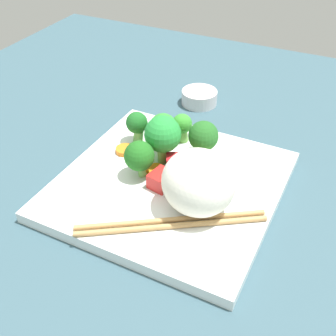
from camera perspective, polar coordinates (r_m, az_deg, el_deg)
The scene contains 20 objects.
ground_plane at distance 58.66cm, azimuth 0.21°, elevation -3.65°, with size 110.00×110.00×2.00cm, color #385662.
square_plate at distance 57.49cm, azimuth 0.22°, elevation -2.31°, with size 28.13×28.13×1.60cm, color white.
rice_mound at distance 50.59cm, azimuth 4.07°, elevation -1.93°, with size 9.11×8.58×7.96cm, color white.
broccoli_floret_0 at distance 57.88cm, azimuth -0.71°, elevation 4.42°, with size 5.08×5.08×7.09cm.
broccoli_floret_1 at distance 56.03cm, azimuth -3.85°, elevation 1.56°, with size 4.08×4.08×5.37cm.
broccoli_floret_2 at distance 61.27cm, azimuth -0.67°, elevation 5.33°, with size 4.07×4.07×5.63cm.
broccoli_floret_3 at distance 63.56cm, azimuth 1.90°, elevation 5.69°, with size 2.99×2.99×4.37cm.
broccoli_floret_4 at distance 62.93cm, azimuth -4.17°, elevation 5.86°, with size 3.21×3.21×5.01cm.
broccoli_floret_5 at distance 59.86cm, azimuth 4.76°, elevation 4.15°, with size 4.28×4.28×5.65cm.
carrot_slice_0 at distance 58.51cm, azimuth -1.68°, elevation -0.22°, with size 2.61×2.61×0.42cm, color orange.
carrot_slice_1 at distance 59.40cm, azimuth 4.66°, elevation 0.44°, with size 2.81×2.81×0.62cm, color orange.
carrot_slice_2 at distance 60.64cm, azimuth -3.32°, elevation 1.27°, with size 2.36×2.36×0.40cm, color orange.
carrot_slice_3 at distance 62.31cm, azimuth -5.77°, elevation 2.41°, with size 2.69×2.69×0.69cm, color orange.
pepper_chunk_0 at distance 58.28cm, azimuth 0.64°, elevation 0.71°, with size 2.10×1.80×2.17cm, color red.
pepper_chunk_1 at distance 55.47cm, azimuth -0.91°, elevation -1.57°, with size 3.06×2.59×2.10cm, color red.
chicken_piece_0 at distance 56.67cm, azimuth 0.51°, elevation -0.72°, with size 2.52×1.87×1.88cm, color #B69045.
chicken_piece_1 at distance 59.66cm, azimuth 2.72°, elevation 1.48°, with size 2.95×2.26×1.88cm, color tan.
chicken_piece_2 at distance 56.90cm, azimuth 3.39°, elevation -0.47°, with size 3.41×2.40×2.11cm, color tan.
chopstick_pair at distance 50.63cm, azimuth 0.45°, elevation -7.36°, with size 13.59×20.14×0.67cm.
sauce_cup at distance 77.22cm, azimuth 4.21°, elevation 9.40°, with size 6.31×6.31×2.46cm, color silver.
Camera 1 is at (39.73, 18.84, 37.83)cm, focal length 45.62 mm.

